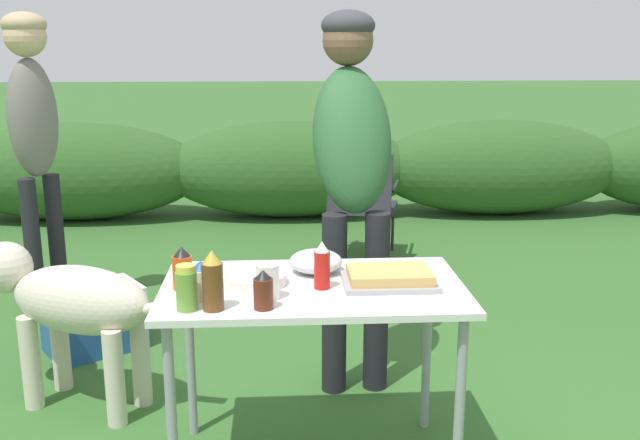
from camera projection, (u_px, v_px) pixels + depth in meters
shrub_hedge at (291, 169)px, 6.70m from camera, size 14.40×0.90×0.90m
folding_table at (313, 305)px, 2.61m from camera, size 1.10×0.64×0.74m
food_tray at (389, 278)px, 2.59m from camera, size 0.34×0.24×0.06m
plate_stack at (254, 279)px, 2.60m from camera, size 0.24×0.24×0.04m
mixing_bowl at (316, 261)px, 2.73m from camera, size 0.20×0.20×0.09m
paper_cup_stack at (268, 281)px, 2.44m from camera, size 0.08×0.08×0.12m
hot_sauce_bottle at (182, 269)px, 2.53m from camera, size 0.07×0.07×0.16m
ketchup_bottle at (322, 266)px, 2.54m from camera, size 0.06×0.06×0.17m
beer_bottle at (213, 282)px, 2.33m from camera, size 0.07×0.07×0.20m
bbq_sauce_bottle at (263, 290)px, 2.34m from camera, size 0.07×0.07×0.13m
mayo_bottle at (201, 281)px, 2.43m from camera, size 0.08×0.08×0.14m
relish_jar at (187, 288)px, 2.33m from camera, size 0.07×0.07×0.15m
standing_person_in_red_jacket at (352, 153)px, 3.26m from camera, size 0.40×0.53×1.75m
standing_person_in_gray_fleece at (33, 123)px, 4.08m from camera, size 0.35×0.37×1.77m
dog at (69, 303)px, 3.14m from camera, size 1.02×0.56×0.73m
camp_chair_green_behind_table at (363, 200)px, 5.30m from camera, size 0.60×0.69×0.83m
cooler_box at (94, 319)px, 3.79m from camera, size 0.58×0.53×0.34m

